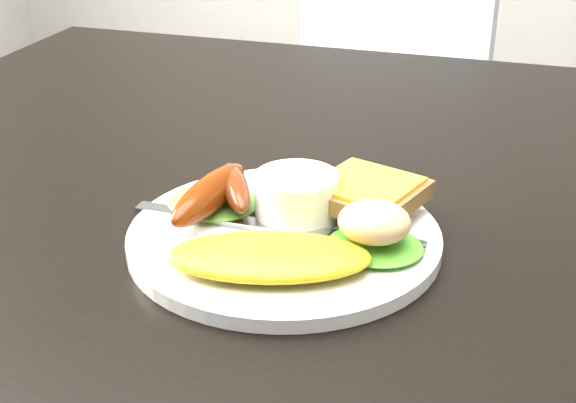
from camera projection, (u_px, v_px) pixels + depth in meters
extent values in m
cube|color=black|center=(412.00, 192.00, 0.75)|extent=(1.20, 0.80, 0.04)
cube|color=#9D8A4E|center=(372.00, 116.00, 1.75)|extent=(0.54, 0.54, 0.06)
cylinder|color=white|center=(284.00, 237.00, 0.62)|extent=(0.24, 0.24, 0.01)
ellipsoid|color=#5B8F29|center=(214.00, 202.00, 0.65)|extent=(0.08, 0.08, 0.01)
ellipsoid|color=#38901F|center=(375.00, 246.00, 0.59)|extent=(0.08, 0.07, 0.01)
ellipsoid|color=gold|center=(269.00, 257.00, 0.56)|extent=(0.16, 0.10, 0.02)
ellipsoid|color=#692608|center=(210.00, 194.00, 0.63)|extent=(0.04, 0.11, 0.03)
ellipsoid|color=#5A1F0D|center=(235.00, 187.00, 0.64)|extent=(0.06, 0.09, 0.02)
cylinder|color=white|center=(297.00, 197.00, 0.63)|extent=(0.07, 0.07, 0.04)
cube|color=brown|center=(333.00, 191.00, 0.66)|extent=(0.08, 0.08, 0.01)
cube|color=brown|center=(367.00, 193.00, 0.63)|extent=(0.10, 0.10, 0.01)
ellipsoid|color=beige|center=(374.00, 222.00, 0.58)|extent=(0.05, 0.05, 0.03)
cube|color=#ADAFB7|center=(238.00, 222.00, 0.63)|extent=(0.17, 0.01, 0.00)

